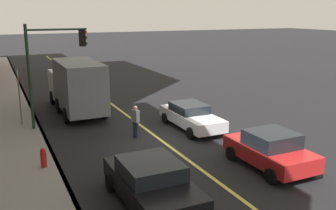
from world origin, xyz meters
TOP-DOWN VIEW (x-y plane):
  - ground at (0.00, 0.00)m, footprint 200.00×200.00m
  - sidewalk_slab at (0.00, 6.35)m, footprint 80.00×2.56m
  - curb_edge at (0.00, 5.15)m, footprint 80.00×0.16m
  - lane_stripe_center at (0.00, 0.00)m, footprint 80.00×0.16m
  - car_red at (-4.85, -2.63)m, footprint 3.85×2.10m
  - car_black at (-5.61, 2.84)m, footprint 4.46×2.13m
  - car_white at (1.14, -2.26)m, footprint 4.55×1.89m
  - truck_gray at (7.06, 2.54)m, footprint 7.34×2.44m
  - pedestrian_with_backpack at (0.98, 0.93)m, footprint 0.44×0.45m
  - traffic_light_mast at (4.18, 4.30)m, footprint 0.28×3.14m
  - street_sign_post at (5.33, 5.97)m, footprint 0.60×0.08m
  - fire_hydrant at (-1.32, 5.67)m, footprint 0.24×0.24m

SIDE VIEW (x-z plane):
  - ground at x=0.00m, z-range 0.00..0.00m
  - lane_stripe_center at x=0.00m, z-range 0.00..0.01m
  - sidewalk_slab at x=0.00m, z-range 0.00..0.15m
  - curb_edge at x=0.00m, z-range 0.00..0.15m
  - fire_hydrant at x=-1.32m, z-range 0.00..0.94m
  - car_white at x=1.14m, z-range 0.03..1.36m
  - car_red at x=-4.85m, z-range 0.00..1.51m
  - car_black at x=-5.61m, z-range 0.02..1.50m
  - pedestrian_with_backpack at x=0.98m, z-range 0.13..1.76m
  - truck_gray at x=7.06m, z-range 0.08..3.35m
  - street_sign_post at x=5.33m, z-range 0.27..3.45m
  - traffic_light_mast at x=4.18m, z-range 0.99..6.54m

